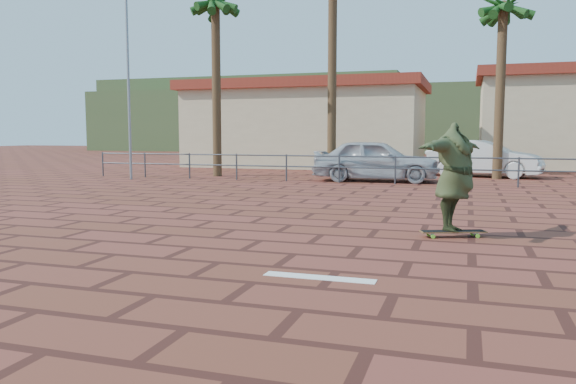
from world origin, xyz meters
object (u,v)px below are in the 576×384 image
(car_silver, at_px, (376,160))
(car_white, at_px, (484,159))
(skateboarder, at_px, (455,177))
(longboard, at_px, (453,232))

(car_silver, distance_m, car_white, 5.22)
(skateboarder, bearing_deg, car_white, 17.13)
(longboard, xyz_separation_m, car_silver, (-3.04, 10.86, 0.69))
(longboard, bearing_deg, skateboarder, -21.54)
(skateboarder, distance_m, car_silver, 11.28)
(longboard, distance_m, skateboarder, 0.94)
(car_silver, relative_size, car_white, 1.02)
(longboard, relative_size, car_white, 0.25)
(skateboarder, height_order, car_white, skateboarder)
(longboard, xyz_separation_m, car_white, (0.84, 14.36, 0.65))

